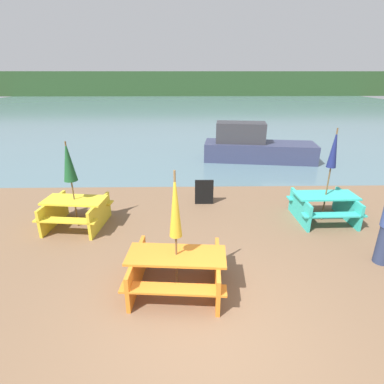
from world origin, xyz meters
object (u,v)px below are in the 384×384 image
(picnic_table_yellow, at_px, (76,210))
(boat, at_px, (255,147))
(picnic_table_orange, at_px, (177,268))
(umbrella_darkgreen, at_px, (68,162))
(umbrella_gold, at_px, (175,206))
(umbrella_navy, at_px, (334,150))
(signboard, at_px, (204,192))
(picnic_table_teal, at_px, (324,205))

(picnic_table_yellow, xyz_separation_m, boat, (5.89, 6.20, 0.17))
(picnic_table_orange, height_order, picnic_table_yellow, picnic_table_yellow)
(umbrella_darkgreen, distance_m, umbrella_gold, 3.60)
(umbrella_navy, height_order, umbrella_gold, umbrella_navy)
(umbrella_navy, bearing_deg, boat, 95.56)
(umbrella_gold, height_order, signboard, umbrella_gold)
(boat, bearing_deg, picnic_table_orange, -102.46)
(picnic_table_yellow, bearing_deg, umbrella_darkgreen, 0.00)
(umbrella_navy, relative_size, boat, 0.49)
(picnic_table_teal, height_order, umbrella_gold, umbrella_gold)
(picnic_table_yellow, bearing_deg, boat, 46.47)
(umbrella_gold, bearing_deg, umbrella_navy, 34.98)
(picnic_table_orange, distance_m, signboard, 3.89)
(umbrella_navy, relative_size, signboard, 3.28)
(umbrella_darkgreen, bearing_deg, picnic_table_teal, 1.98)
(picnic_table_orange, distance_m, umbrella_gold, 1.21)
(picnic_table_orange, xyz_separation_m, umbrella_gold, (-0.00, -0.00, 1.21))
(picnic_table_teal, xyz_separation_m, umbrella_navy, (0.00, -0.00, 1.49))
(signboard, bearing_deg, umbrella_navy, -19.99)
(umbrella_navy, distance_m, umbrella_gold, 4.69)
(picnic_table_yellow, relative_size, signboard, 2.19)
(picnic_table_yellow, height_order, signboard, signboard)
(picnic_table_orange, distance_m, umbrella_darkgreen, 3.82)
(picnic_table_yellow, bearing_deg, picnic_table_orange, -43.10)
(umbrella_navy, height_order, boat, umbrella_navy)
(picnic_table_yellow, bearing_deg, signboard, 22.12)
(umbrella_darkgreen, bearing_deg, boat, 46.47)
(signboard, bearing_deg, boat, 62.29)
(picnic_table_orange, distance_m, boat, 9.25)
(picnic_table_orange, distance_m, umbrella_navy, 4.91)
(umbrella_navy, xyz_separation_m, umbrella_darkgreen, (-6.47, -0.22, -0.22))
(umbrella_navy, xyz_separation_m, umbrella_gold, (-3.84, -2.68, -0.27))
(signboard, bearing_deg, umbrella_darkgreen, -157.88)
(picnic_table_orange, bearing_deg, umbrella_gold, -104.04)
(umbrella_darkgreen, height_order, umbrella_gold, umbrella_gold)
(picnic_table_orange, xyz_separation_m, boat, (3.26, 8.66, 0.18))
(umbrella_navy, bearing_deg, umbrella_gold, -145.02)
(umbrella_gold, relative_size, signboard, 3.02)
(umbrella_darkgreen, xyz_separation_m, umbrella_gold, (2.63, -2.46, -0.06))
(picnic_table_orange, relative_size, picnic_table_teal, 1.16)
(signboard, bearing_deg, picnic_table_teal, -19.99)
(umbrella_navy, bearing_deg, picnic_table_orange, -145.02)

